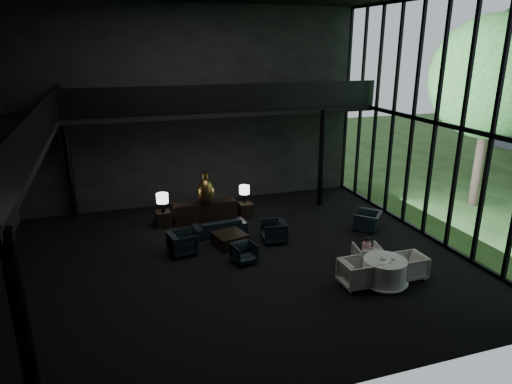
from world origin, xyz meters
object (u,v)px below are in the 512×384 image
object	(u,v)px
console	(205,211)
table_lamp_left	(162,199)
bronze_urn	(206,191)
coffee_table	(230,239)
side_table_right	(245,210)
table_lamp_right	(244,190)
lounge_armchair_west	(182,241)
dining_chair_east	(410,265)
child	(367,246)
side_table_left	(163,219)
window_armchair	(368,219)
lounge_armchair_east	(274,230)
lounge_armchair_south	(244,253)
dining_table	(384,273)
sofa	(220,225)
dining_chair_west	(357,271)
dining_chair_north	(367,255)

from	to	relation	value
console	table_lamp_left	xyz separation A→B (m)	(-1.60, -0.13, 0.72)
bronze_urn	coffee_table	distance (m)	2.52
side_table_right	table_lamp_right	bearing A→B (deg)	90.00
lounge_armchair_west	dining_chair_east	xyz separation A→B (m)	(6.03, -3.62, -0.04)
lounge_armchair_west	table_lamp_left	bearing A→B (deg)	-4.46
table_lamp_left	child	xyz separation A→B (m)	(5.38, -5.22, -0.37)
table_lamp_right	lounge_armchair_west	distance (m)	4.03
side_table_left	window_armchair	bearing A→B (deg)	-20.60
dining_chair_east	side_table_left	bearing A→B (deg)	-134.49
lounge_armchair_east	lounge_armchair_south	xyz separation A→B (m)	(-1.43, -1.20, -0.12)
table_lamp_left	coffee_table	bearing A→B (deg)	-50.93
dining_chair_east	dining_table	bearing A→B (deg)	-83.92
sofa	dining_table	distance (m)	6.11
coffee_table	child	xyz separation A→B (m)	(3.48, -2.88, 0.52)
console	table_lamp_right	size ratio (longest dim) A/B	3.55
window_armchair	coffee_table	size ratio (longest dim) A/B	0.95
table_lamp_left	dining_chair_west	bearing A→B (deg)	-53.17
console	dining_chair_east	bearing A→B (deg)	-52.98
side_table_right	child	world-z (taller)	child
sofa	lounge_armchair_east	bearing A→B (deg)	136.78
dining_chair_west	table_lamp_right	bearing A→B (deg)	12.01
dining_chair_west	console	bearing A→B (deg)	25.30
console	side_table_right	distance (m)	1.60
lounge_armchair_south	dining_chair_east	distance (m)	4.95
sofa	console	bearing A→B (deg)	-85.07
lounge_armchair_east	bronze_urn	bearing A→B (deg)	-135.06
dining_chair_north	child	distance (m)	0.38
window_armchair	dining_table	bearing A→B (deg)	17.91
side_table_left	lounge_armchair_south	world-z (taller)	lounge_armchair_south
window_armchair	lounge_armchair_west	bearing A→B (deg)	-47.45
console	lounge_armchair_south	distance (m)	3.87
table_lamp_right	window_armchair	bearing A→B (deg)	-35.47
lounge_armchair_east	dining_chair_west	world-z (taller)	dining_chair_west
console	lounge_armchair_south	xyz separation A→B (m)	(0.39, -3.85, -0.07)
side_table_right	dining_chair_north	world-z (taller)	dining_chair_north
bronze_urn	side_table_right	bearing A→B (deg)	6.02
console	table_lamp_right	xyz separation A→B (m)	(1.60, 0.09, 0.66)
sofa	dining_chair_north	size ratio (longest dim) A/B	2.24
child	coffee_table	bearing A→B (deg)	-39.61
console	dining_chair_west	bearing A→B (deg)	-64.56
side_table_left	coffee_table	distance (m)	3.11
table_lamp_left	dining_chair_east	bearing A→B (deg)	-44.10
sofa	dining_table	size ratio (longest dim) A/B	1.26
dining_table	dining_chair_east	distance (m)	0.95
table_lamp_right	coffee_table	size ratio (longest dim) A/B	0.69
side_table_right	dining_chair_north	size ratio (longest dim) A/B	0.73
sofa	child	bearing A→B (deg)	127.22
side_table_left	table_lamp_left	distance (m)	0.82
bronze_urn	table_lamp_left	bearing A→B (deg)	177.33
lounge_armchair_south	window_armchair	xyz separation A→B (m)	(5.09, 1.17, 0.09)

